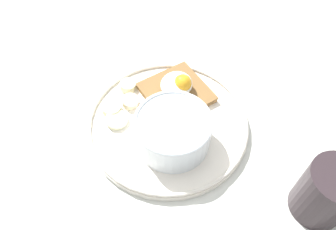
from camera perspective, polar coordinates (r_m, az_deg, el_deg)
ground_plane at (r=54.97cm, az=0.00°, el=-2.48°), size 120.00×120.00×2.00cm
plate at (r=53.49cm, az=0.00°, el=-1.40°), size 26.16×26.16×1.60cm
oatmeal_bowl at (r=48.86cm, az=0.88°, el=-2.75°), size 11.60×11.60×5.67cm
toast_slice at (r=56.41cm, az=1.43°, el=3.96°), size 12.16×12.16×1.14cm
poached_egg at (r=54.65cm, az=1.72°, el=5.39°), size 5.52×5.16×3.99cm
banana_slice_front at (r=55.35cm, az=-6.54°, el=2.35°), size 3.05×3.20×1.66cm
banana_slice_left at (r=53.53cm, az=-8.94°, el=-0.83°), size 4.20×4.28×1.49cm
banana_slice_back at (r=57.92cm, az=-6.71°, el=5.29°), size 3.91×3.89×1.46cm
banana_slice_right at (r=54.95cm, az=-9.78°, el=1.16°), size 3.73×3.72×1.46cm
coffee_mug at (r=48.03cm, az=26.05°, el=-11.81°), size 10.78×7.22×9.28cm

